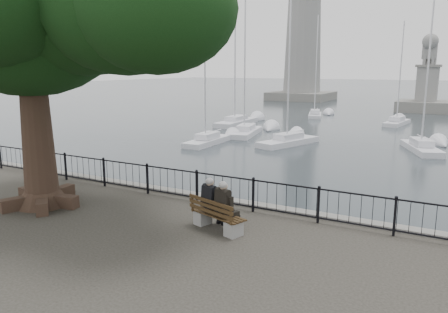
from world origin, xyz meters
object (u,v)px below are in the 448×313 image
Objects in this scene: bench at (216,219)px; lighthouse at (304,23)px; lion_monument at (426,92)px; person_left at (213,204)px; tree at (50,5)px; person_right at (227,209)px.

bench is 65.12m from lighthouse.
bench is at bearing -91.40° from lion_monument.
person_left is 7.27m from tree.
tree is (-5.36, -0.63, 5.35)m from person_right.
person_left is at bearing 162.57° from person_right.
person_left is 1.00× the size of person_right.
person_right is 49.29m from lion_monument.
lighthouse reaches higher than tree.
lion_monument is at bearing -31.12° from lighthouse.
bench is at bearing 7.06° from tree.
tree is (-5.05, -0.62, 5.69)m from bench.
person_left is 0.13× the size of tree.
person_left and person_right have the same top height.
bench is at bearing -179.21° from person_right.
person_left is at bearing -91.62° from lion_monument.
person_right is at bearing -72.70° from lighthouse.
lighthouse is (-13.75, 61.98, 5.41)m from tree.
tree is at bearing -170.82° from person_left.
lighthouse is at bearing 102.51° from tree.
tree is at bearing -173.30° from person_right.
tree is 50.51m from lion_monument.
person_left is 0.05× the size of lighthouse.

